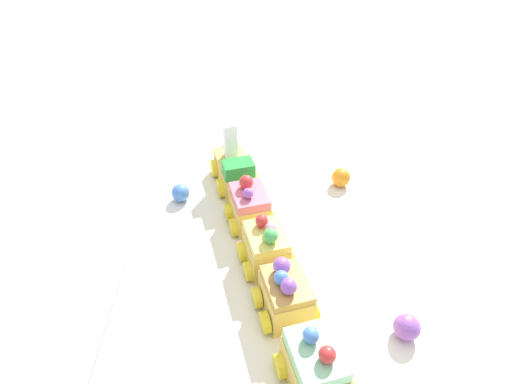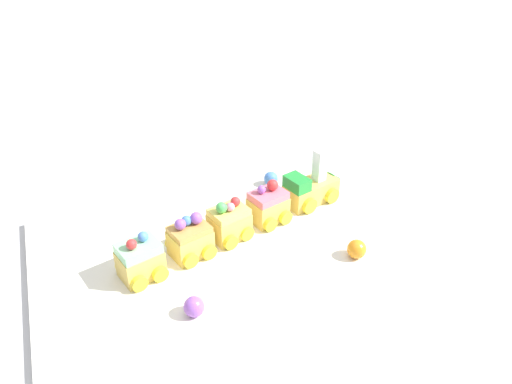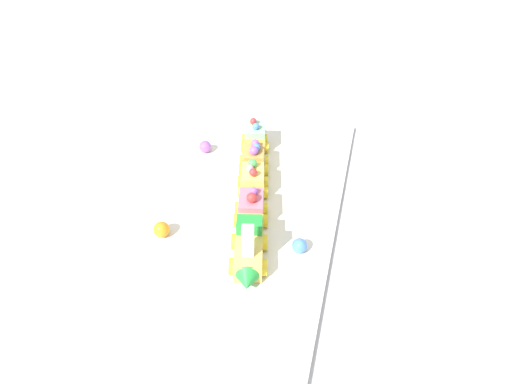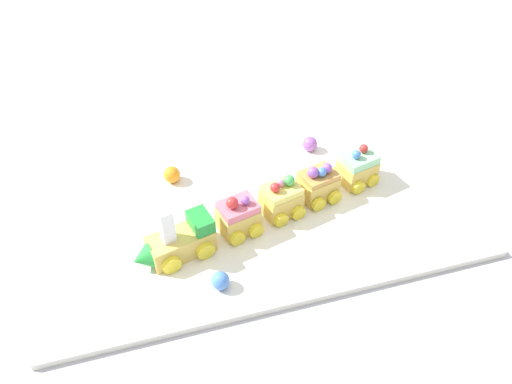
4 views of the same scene
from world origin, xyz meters
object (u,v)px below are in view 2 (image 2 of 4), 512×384
at_px(cake_car_lemon, 229,223).
at_px(gumball_blue, 271,179).
at_px(cake_car_mint, 140,260).
at_px(gumball_orange, 357,249).
at_px(cake_car_strawberry, 268,206).
at_px(cake_train_locomotive, 314,187).
at_px(cake_car_caramel, 190,239).
at_px(gumball_purple, 194,307).

relative_size(cake_car_lemon, gumball_blue, 2.74).
height_order(cake_car_mint, gumball_blue, cake_car_mint).
distance_m(gumball_blue, gumball_orange, 0.25).
xyz_separation_m(gumball_blue, gumball_orange, (0.03, -0.25, 0.00)).
bearing_deg(gumball_orange, gumball_blue, 97.27).
xyz_separation_m(cake_car_strawberry, gumball_orange, (0.09, -0.15, -0.01)).
xyz_separation_m(cake_train_locomotive, gumball_orange, (-0.02, -0.17, -0.01)).
bearing_deg(gumball_blue, gumball_orange, -82.73).
height_order(cake_train_locomotive, cake_car_mint, cake_train_locomotive).
xyz_separation_m(cake_car_strawberry, cake_car_mint, (-0.23, -0.06, 0.00)).
height_order(cake_car_lemon, gumball_orange, cake_car_lemon).
bearing_deg(cake_car_mint, cake_car_caramel, 0.10).
xyz_separation_m(cake_car_caramel, gumball_orange, (0.24, -0.11, -0.01)).
height_order(gumball_blue, gumball_purple, gumball_purple).
distance_m(cake_train_locomotive, cake_car_caramel, 0.26).
xyz_separation_m(cake_train_locomotive, cake_car_mint, (-0.34, -0.08, 0.00)).
height_order(cake_train_locomotive, gumball_orange, cake_train_locomotive).
distance_m(cake_car_strawberry, gumball_orange, 0.17).
xyz_separation_m(cake_train_locomotive, gumball_blue, (-0.05, 0.08, -0.01)).
xyz_separation_m(cake_car_lemon, gumball_orange, (0.16, -0.13, -0.01)).
xyz_separation_m(gumball_blue, gumball_purple, (-0.24, -0.27, 0.00)).
bearing_deg(gumball_purple, gumball_orange, 4.11).
height_order(cake_train_locomotive, cake_car_lemon, cake_train_locomotive).
height_order(cake_car_strawberry, cake_car_mint, cake_car_strawberry).
bearing_deg(cake_train_locomotive, cake_car_lemon, -179.98).
bearing_deg(gumball_orange, cake_car_caramel, 155.18).
relative_size(cake_car_lemon, cake_car_caramel, 1.00).
height_order(cake_train_locomotive, cake_car_strawberry, cake_train_locomotive).
bearing_deg(cake_train_locomotive, cake_car_caramel, 179.98).
distance_m(cake_car_caramel, gumball_blue, 0.25).
bearing_deg(cake_car_mint, gumball_purple, -79.75).
bearing_deg(gumball_blue, cake_car_caramel, -145.03).
xyz_separation_m(cake_car_strawberry, cake_car_lemon, (-0.08, -0.02, -0.00)).
height_order(cake_car_caramel, cake_car_mint, cake_car_mint).
distance_m(cake_train_locomotive, cake_car_strawberry, 0.11).
distance_m(cake_car_mint, gumball_orange, 0.33).
bearing_deg(cake_car_caramel, gumball_purple, -118.75).
distance_m(cake_car_caramel, cake_car_mint, 0.09).
xyz_separation_m(cake_car_mint, gumball_purple, (0.05, -0.11, -0.01)).
xyz_separation_m(cake_car_mint, gumball_orange, (0.32, -0.09, -0.01)).
distance_m(cake_car_caramel, gumball_purple, 0.13).
bearing_deg(cake_car_mint, cake_car_lemon, -0.00).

